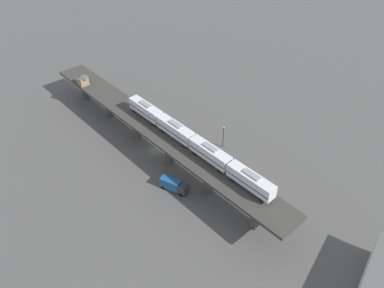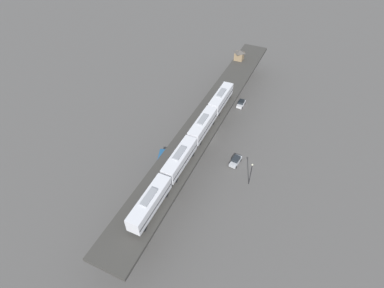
{
  "view_description": "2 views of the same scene",
  "coord_description": "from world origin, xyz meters",
  "px_view_note": "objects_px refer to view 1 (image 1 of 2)",
  "views": [
    {
      "loc": [
        63.34,
        52.69,
        67.32
      ],
      "look_at": [
        2.32,
        13.82,
        9.82
      ],
      "focal_mm": 35.0,
      "sensor_mm": 36.0,
      "label": 1
    },
    {
      "loc": [
        -5.83,
        63.78,
        56.53
      ],
      "look_at": [
        2.32,
        13.82,
        9.82
      ],
      "focal_mm": 28.0,
      "sensor_mm": 36.0,
      "label": 2
    }
  ],
  "objects_px": {
    "street_car_white": "(128,115)",
    "signal_hut": "(83,80)",
    "delivery_truck": "(174,185)",
    "street_car_silver": "(197,143)",
    "street_lamp": "(223,135)",
    "subway_train": "(192,141)"
  },
  "relations": [
    {
      "from": "subway_train",
      "to": "street_lamp",
      "type": "bearing_deg",
      "value": 174.49
    },
    {
      "from": "signal_hut",
      "to": "delivery_truck",
      "type": "xyz_separation_m",
      "value": [
        16.33,
        45.76,
        -8.36
      ]
    },
    {
      "from": "subway_train",
      "to": "street_car_white",
      "type": "relative_size",
      "value": 10.32
    },
    {
      "from": "street_car_silver",
      "to": "delivery_truck",
      "type": "relative_size",
      "value": 0.65
    },
    {
      "from": "signal_hut",
      "to": "street_lamp",
      "type": "bearing_deg",
      "value": 96.61
    },
    {
      "from": "subway_train",
      "to": "delivery_truck",
      "type": "height_order",
      "value": "subway_train"
    },
    {
      "from": "delivery_truck",
      "to": "street_lamp",
      "type": "distance_m",
      "value": 22.07
    },
    {
      "from": "signal_hut",
      "to": "street_car_white",
      "type": "relative_size",
      "value": 0.84
    },
    {
      "from": "delivery_truck",
      "to": "subway_train",
      "type": "bearing_deg",
      "value": 175.8
    },
    {
      "from": "signal_hut",
      "to": "street_car_silver",
      "type": "bearing_deg",
      "value": 92.71
    },
    {
      "from": "subway_train",
      "to": "delivery_truck",
      "type": "distance_m",
      "value": 11.9
    },
    {
      "from": "street_car_white",
      "to": "delivery_truck",
      "type": "height_order",
      "value": "delivery_truck"
    },
    {
      "from": "street_car_silver",
      "to": "subway_train",
      "type": "bearing_deg",
      "value": 25.31
    },
    {
      "from": "street_lamp",
      "to": "street_car_white",
      "type": "bearing_deg",
      "value": -84.23
    },
    {
      "from": "street_car_white",
      "to": "street_lamp",
      "type": "xyz_separation_m",
      "value": [
        -3.27,
        32.39,
        3.17
      ]
    },
    {
      "from": "subway_train",
      "to": "street_lamp",
      "type": "height_order",
      "value": "subway_train"
    },
    {
      "from": "delivery_truck",
      "to": "street_lamp",
      "type": "bearing_deg",
      "value": 174.95
    },
    {
      "from": "street_car_white",
      "to": "signal_hut",
      "type": "bearing_deg",
      "value": -81.6
    },
    {
      "from": "delivery_truck",
      "to": "street_lamp",
      "type": "height_order",
      "value": "street_lamp"
    },
    {
      "from": "signal_hut",
      "to": "delivery_truck",
      "type": "height_order",
      "value": "signal_hut"
    },
    {
      "from": "signal_hut",
      "to": "street_car_white",
      "type": "xyz_separation_m",
      "value": [
        -2.26,
        15.29,
        -9.18
      ]
    },
    {
      "from": "street_car_white",
      "to": "delivery_truck",
      "type": "xyz_separation_m",
      "value": [
        18.59,
        30.46,
        0.82
      ]
    }
  ]
}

